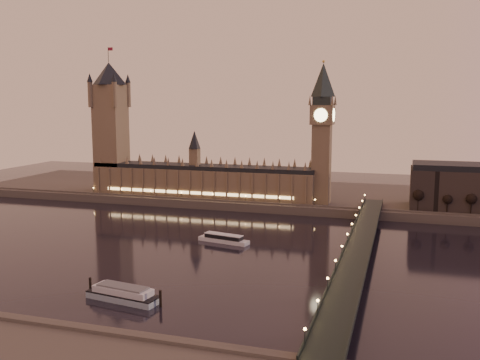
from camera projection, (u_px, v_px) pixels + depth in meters
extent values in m
plane|color=black|center=(191.00, 247.00, 298.56)|extent=(700.00, 700.00, 0.00)
cube|color=#423D35|center=(300.00, 195.00, 445.34)|extent=(560.00, 130.00, 6.00)
cube|color=brown|center=(202.00, 183.00, 422.16)|extent=(180.00, 26.00, 22.00)
cube|color=black|center=(202.00, 167.00, 420.33)|extent=(180.00, 22.00, 3.20)
cube|color=#FFCC7F|center=(196.00, 193.00, 410.26)|extent=(153.00, 0.25, 2.20)
cube|color=brown|center=(111.00, 139.00, 440.73)|extent=(22.00, 22.00, 88.00)
cone|color=black|center=(109.00, 74.00, 433.04)|extent=(31.68, 31.68, 18.00)
cylinder|color=black|center=(108.00, 55.00, 430.86)|extent=(0.44, 0.44, 12.00)
cube|color=maroon|center=(110.00, 49.00, 429.56)|extent=(4.00, 0.15, 2.50)
cube|color=brown|center=(321.00, 164.00, 392.09)|extent=(13.00, 13.00, 58.00)
cube|color=brown|center=(322.00, 115.00, 386.87)|extent=(16.00, 16.00, 14.00)
cylinder|color=#FFEAA5|center=(321.00, 115.00, 379.13)|extent=(9.60, 0.35, 9.60)
cylinder|color=#FFEAA5|center=(311.00, 115.00, 389.26)|extent=(0.35, 9.60, 9.60)
cube|color=black|center=(323.00, 101.00, 385.42)|extent=(13.00, 13.00, 6.00)
cone|color=black|center=(323.00, 80.00, 383.24)|extent=(17.68, 17.68, 24.00)
sphere|color=gold|center=(324.00, 61.00, 381.35)|extent=(2.00, 2.00, 2.00)
cube|color=black|center=(359.00, 246.00, 270.53)|extent=(13.00, 260.00, 2.00)
cube|color=black|center=(347.00, 242.00, 272.15)|extent=(0.60, 260.00, 1.00)
cube|color=black|center=(372.00, 244.00, 268.47)|extent=(0.60, 260.00, 1.00)
cylinder|color=black|center=(420.00, 204.00, 363.82)|extent=(0.70, 0.70, 10.20)
sphere|color=black|center=(421.00, 197.00, 363.05)|extent=(6.80, 6.80, 6.80)
cylinder|color=black|center=(447.00, 206.00, 358.91)|extent=(0.70, 0.70, 10.20)
sphere|color=black|center=(447.00, 198.00, 358.14)|extent=(6.80, 6.80, 6.80)
cylinder|color=black|center=(474.00, 207.00, 353.99)|extent=(0.70, 0.70, 10.20)
sphere|color=black|center=(474.00, 199.00, 353.22)|extent=(6.80, 6.80, 6.80)
cube|color=silver|center=(224.00, 240.00, 308.21)|extent=(31.49, 12.68, 2.26)
cube|color=black|center=(224.00, 237.00, 307.89)|extent=(23.41, 9.91, 2.26)
cube|color=silver|center=(224.00, 234.00, 307.69)|extent=(24.07, 10.29, 0.41)
cube|color=#8CA5B3|center=(123.00, 297.00, 218.04)|extent=(32.54, 13.45, 2.57)
cube|color=black|center=(123.00, 294.00, 217.81)|extent=(32.54, 13.45, 0.49)
cube|color=silver|center=(123.00, 290.00, 217.59)|extent=(26.54, 11.60, 2.57)
cube|color=#595B5E|center=(123.00, 286.00, 217.36)|extent=(22.49, 10.04, 0.69)
cylinder|color=black|center=(90.00, 285.00, 226.29)|extent=(1.09, 1.09, 6.71)
cylinder|color=black|center=(160.00, 299.00, 211.07)|extent=(1.09, 1.09, 6.71)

